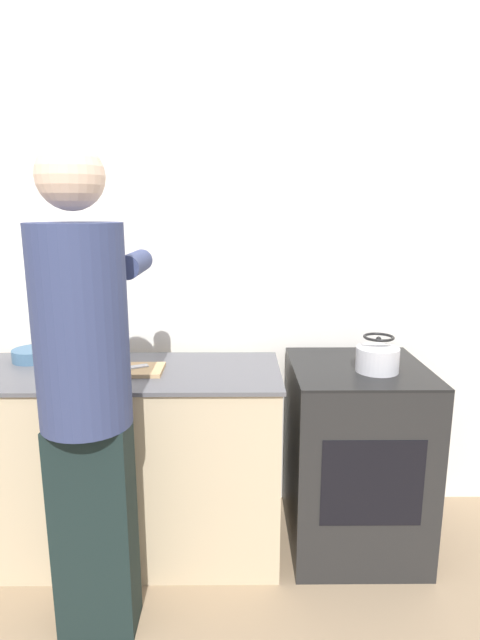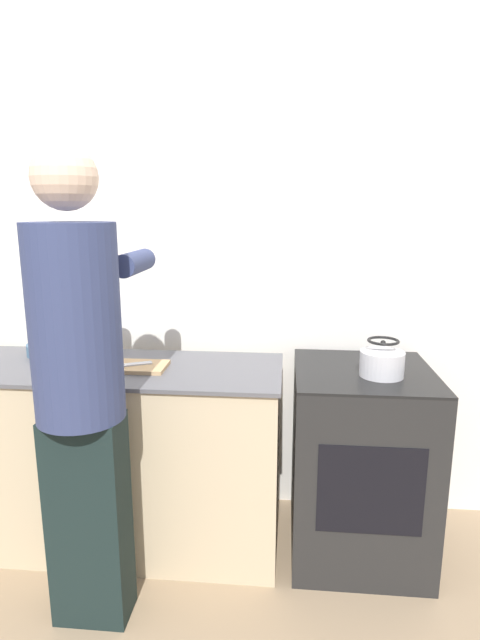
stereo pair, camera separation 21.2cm
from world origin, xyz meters
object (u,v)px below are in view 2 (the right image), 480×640
oven (359,461)px  bowl_prep (47,349)px  kettle (382,361)px  person (81,378)px  knife (122,365)px  cutting_board (125,366)px

oven → bowl_prep: size_ratio=4.64×
kettle → person: bearing=-159.4°
oven → knife: size_ratio=3.64×
person → kettle: 1.24m
cutting_board → knife: knife is taller
kettle → oven: bearing=129.0°
cutting_board → knife: size_ratio=1.55×
knife → cutting_board: bearing=53.7°
oven → person: size_ratio=0.49×
oven → bowl_prep: bowl_prep is taller
oven → kettle: size_ratio=4.74×
oven → kettle: (0.06, -0.07, 0.52)m
bowl_prep → kettle: bearing=-6.6°
kettle → knife: bearing=-179.1°
oven → bowl_prep: 1.62m
cutting_board → kettle: bearing=-0.4°
oven → knife: knife is taller
oven → cutting_board: bearing=-176.5°
cutting_board → bowl_prep: (-0.46, 0.18, 0.02)m
kettle → bowl_prep: bearing=173.4°
knife → kettle: size_ratio=1.30×
knife → kettle: (1.15, 0.02, 0.05)m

